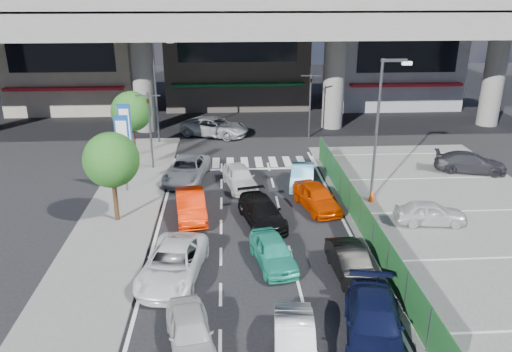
{
  "coord_description": "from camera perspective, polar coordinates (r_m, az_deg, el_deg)",
  "views": [
    {
      "loc": [
        -1.23,
        -19.97,
        11.44
      ],
      "look_at": [
        0.36,
        5.78,
        1.69
      ],
      "focal_mm": 35.0,
      "sensor_mm": 36.0,
      "label": 1
    }
  ],
  "objects": [
    {
      "name": "hatch_white_back_mid",
      "position": [
        17.21,
        4.42,
        -18.36
      ],
      "size": [
        1.63,
        3.85,
        1.24
      ],
      "primitive_type": "imported",
      "rotation": [
        0.0,
        0.0,
        -0.09
      ],
      "color": "silver",
      "rests_on": "ground"
    },
    {
      "name": "parked_sedan_white",
      "position": [
        27.09,
        19.28,
        -3.98
      ],
      "size": [
        3.7,
        1.81,
        1.22
      ],
      "primitive_type": "imported",
      "rotation": [
        0.0,
        0.0,
        1.46
      ],
      "color": "silver",
      "rests_on": "parking_lot"
    },
    {
      "name": "sidewalk_left",
      "position": [
        27.16,
        -15.51,
        -4.9
      ],
      "size": [
        4.0,
        30.0,
        0.12
      ],
      "primitive_type": "cube",
      "color": "#575755",
      "rests_on": "ground"
    },
    {
      "name": "signboard_far",
      "position": [
        32.7,
        -14.7,
        5.17
      ],
      "size": [
        0.8,
        0.14,
        4.7
      ],
      "color": "#595B60",
      "rests_on": "ground"
    },
    {
      "name": "sedan_white_front_mid",
      "position": [
        30.29,
        -1.87,
        -0.13
      ],
      "size": [
        2.37,
        4.21,
        1.35
      ],
      "primitive_type": "imported",
      "rotation": [
        0.0,
        0.0,
        0.21
      ],
      "color": "silver",
      "rests_on": "ground"
    },
    {
      "name": "minivan_navy_back",
      "position": [
        18.27,
        13.3,
        -16.0
      ],
      "size": [
        2.91,
        5.06,
        1.38
      ],
      "primitive_type": "imported",
      "rotation": [
        0.0,
        0.0,
        -0.22
      ],
      "color": "#0D1233",
      "rests_on": "ground"
    },
    {
      "name": "hatch_black_mid_right",
      "position": [
        21.61,
        10.78,
        -9.75
      ],
      "size": [
        1.57,
        3.85,
        1.24
      ],
      "primitive_type": "imported",
      "rotation": [
        0.0,
        0.0,
        0.07
      ],
      "color": "black",
      "rests_on": "ground"
    },
    {
      "name": "building_east",
      "position": [
        54.99,
        15.23,
        14.32
      ],
      "size": [
        12.0,
        10.9,
        12.0
      ],
      "color": "gray",
      "rests_on": "ground"
    },
    {
      "name": "traffic_light_right",
      "position": [
        40.25,
        6.25,
        9.83
      ],
      "size": [
        1.6,
        1.24,
        5.2
      ],
      "color": "#595B60",
      "rests_on": "ground"
    },
    {
      "name": "traffic_light_left",
      "position": [
        33.21,
        -12.14,
        7.17
      ],
      "size": [
        1.6,
        1.24,
        5.2
      ],
      "color": "#595B60",
      "rests_on": "ground"
    },
    {
      "name": "taxi_teal_mid",
      "position": [
        22.08,
        1.95,
        -8.61
      ],
      "size": [
        2.2,
        3.97,
        1.28
      ],
      "primitive_type": "imported",
      "rotation": [
        0.0,
        0.0,
        0.19
      ],
      "color": "teal",
      "rests_on": "ground"
    },
    {
      "name": "sedan_white_mid_left",
      "position": [
        21.38,
        -9.49,
        -9.82
      ],
      "size": [
        3.03,
        5.24,
        1.37
      ],
      "primitive_type": "imported",
      "rotation": [
        0.0,
        0.0,
        -0.16
      ],
      "color": "white",
      "rests_on": "ground"
    },
    {
      "name": "kei_truck_front_right",
      "position": [
        30.66,
        5.32,
        -0.01
      ],
      "size": [
        2.06,
        4.09,
        1.29
      ],
      "primitive_type": "imported",
      "rotation": [
        0.0,
        0.0,
        -0.19
      ],
      "color": "#62AED8",
      "rests_on": "ground"
    },
    {
      "name": "wagon_silver_front_left",
      "position": [
        31.83,
        -7.89,
        0.75
      ],
      "size": [
        3.09,
        5.28,
        1.38
      ],
      "primitive_type": "imported",
      "rotation": [
        0.0,
        0.0,
        -0.17
      ],
      "color": "#999BA1",
      "rests_on": "ground"
    },
    {
      "name": "parked_sedan_dgrey",
      "position": [
        35.64,
        23.29,
        1.43
      ],
      "size": [
        4.82,
        3.06,
        1.3
      ],
      "primitive_type": "imported",
      "rotation": [
        0.0,
        0.0,
        1.27
      ],
      "color": "#2D2D32",
      "rests_on": "parking_lot"
    },
    {
      "name": "street_lamp_left",
      "position": [
        38.89,
        -11.2,
        10.43
      ],
      "size": [
        1.65,
        0.22,
        8.0
      ],
      "color": "#595B60",
      "rests_on": "ground"
    },
    {
      "name": "building_west",
      "position": [
        54.22,
        -19.96,
        14.28
      ],
      "size": [
        12.0,
        10.9,
        13.0
      ],
      "color": "gray",
      "rests_on": "ground"
    },
    {
      "name": "ground",
      "position": [
        23.05,
        -0.01,
        -9.07
      ],
      "size": [
        120.0,
        120.0,
        0.0
      ],
      "primitive_type": "plane",
      "color": "black",
      "rests_on": "ground"
    },
    {
      "name": "street_lamp_right",
      "position": [
        28.1,
        14.07,
        6.34
      ],
      "size": [
        1.65,
        0.22,
        8.0
      ],
      "color": "#595B60",
      "rests_on": "ground"
    },
    {
      "name": "taxi_orange_right",
      "position": [
        27.61,
        6.95,
        -2.4
      ],
      "size": [
        2.55,
        4.29,
        1.37
      ],
      "primitive_type": "imported",
      "rotation": [
        0.0,
        0.0,
        0.25
      ],
      "color": "#CF3600",
      "rests_on": "ground"
    },
    {
      "name": "sedan_black_mid",
      "position": [
        25.78,
        0.67,
        -4.09
      ],
      "size": [
        2.69,
        4.63,
        1.26
      ],
      "primitive_type": "imported",
      "rotation": [
        0.0,
        0.0,
        0.22
      ],
      "color": "black",
      "rests_on": "ground"
    },
    {
      "name": "tree_near",
      "position": [
        25.94,
        -16.21,
        1.75
      ],
      "size": [
        2.8,
        2.8,
        4.8
      ],
      "color": "#382314",
      "rests_on": "ground"
    },
    {
      "name": "traffic_cone",
      "position": [
        29.07,
        13.13,
        -2.14
      ],
      "size": [
        0.45,
        0.45,
        0.73
      ],
      "primitive_type": "cone",
      "rotation": [
        0.0,
        0.0,
        0.23
      ],
      "color": "#E8480C",
      "rests_on": "parking_lot"
    },
    {
      "name": "crossing_wagon_silver",
      "position": [
        41.22,
        -4.73,
        5.62
      ],
      "size": [
        6.09,
        4.53,
        1.54
      ],
      "primitive_type": "imported",
      "rotation": [
        0.0,
        0.0,
        1.16
      ],
      "color": "#ACB0B4",
      "rests_on": "ground"
    },
    {
      "name": "parking_lot",
      "position": [
        27.61,
        23.26,
        -5.53
      ],
      "size": [
        12.0,
        28.0,
        0.06
      ],
      "primitive_type": "cube",
      "color": "#575755",
      "rests_on": "ground"
    },
    {
      "name": "tree_far",
      "position": [
        36.0,
        -14.06,
        7.15
      ],
      "size": [
        2.8,
        2.8,
        4.8
      ],
      "color": "#382314",
      "rests_on": "ground"
    },
    {
      "name": "fence_run",
      "position": [
        24.36,
        12.44,
        -5.47
      ],
      "size": [
        0.16,
        22.0,
        1.8
      ],
      "primitive_type": null,
      "color": "#1E5727",
      "rests_on": "ground"
    },
    {
      "name": "signboard_near",
      "position": [
        29.8,
        -14.97,
        3.65
      ],
      "size": [
        0.8,
        0.14,
        4.7
      ],
      "color": "#595B60",
      "rests_on": "ground"
    },
    {
      "name": "expressway",
      "position": [
        42.07,
        -1.93,
        17.04
      ],
      "size": [
        64.0,
        14.0,
        10.75
      ],
      "color": "slate",
      "rests_on": "ground"
    },
    {
      "name": "van_white_back_left",
      "position": [
        17.68,
        -7.54,
        -17.24
      ],
      "size": [
        2.14,
        3.87,
        1.25
      ],
      "primitive_type": "imported",
      "rotation": [
        0.0,
        0.0,
        0.19
      ],
      "color": "silver",
      "rests_on": "ground"
    },
    {
      "name": "building_center",
      "position": [
        53.1,
        -2.29,
        16.42
      ],
      "size": [
        14.0,
        10.9,
        15.0
      ],
      "color": "gray",
      "rests_on": "ground"
    },
    {
      "name": "taxi_orange_left",
      "position": [
        26.58,
        -7.47,
        -3.35
      ],
      "size": [
        1.99,
        4.34,
        1.38
      ],
      "primitive_type": "imported",
      "rotation": [
        0.0,
        0.0,
        0.13
      ],
      "color": "red",
      "rests_on": "ground"
    }
  ]
}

